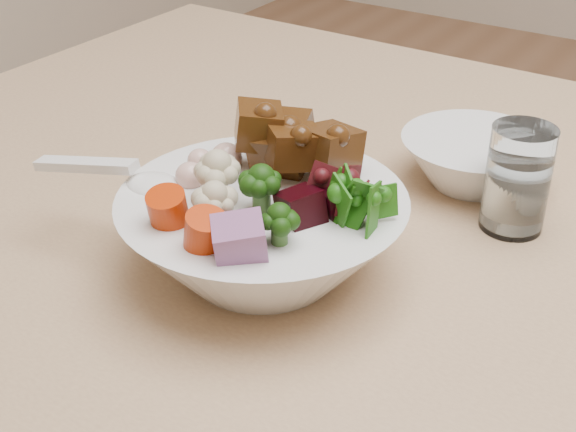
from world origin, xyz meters
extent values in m
cylinder|color=tan|center=(-0.95, 0.23, 0.38)|extent=(0.06, 0.06, 0.76)
cylinder|color=tan|center=(-0.32, 0.55, 0.19)|extent=(0.03, 0.03, 0.38)
sphere|color=black|center=(-0.45, -0.32, 0.89)|extent=(0.04, 0.04, 0.04)
sphere|color=beige|center=(-0.49, -0.32, 0.89)|extent=(0.04, 0.04, 0.04)
cube|color=black|center=(-0.40, -0.28, 0.88)|extent=(0.04, 0.04, 0.03)
cube|color=#865180|center=(-0.42, -0.38, 0.88)|extent=(0.05, 0.06, 0.04)
cylinder|color=red|center=(-0.50, -0.37, 0.88)|extent=(0.04, 0.04, 0.03)
sphere|color=#DCA99A|center=(-0.52, -0.31, 0.88)|extent=(0.03, 0.03, 0.03)
ellipsoid|color=white|center=(-0.55, -0.33, 0.87)|extent=(0.06, 0.05, 0.02)
cube|color=white|center=(-0.62, -0.34, 0.88)|extent=(0.10, 0.03, 0.02)
cylinder|color=white|center=(-0.30, -0.11, 0.85)|extent=(0.06, 0.06, 0.10)
cylinder|color=silver|center=(-0.30, -0.11, 0.84)|extent=(0.05, 0.05, 0.07)
camera|label=1|loc=(-0.13, -0.78, 1.20)|focal=50.00mm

